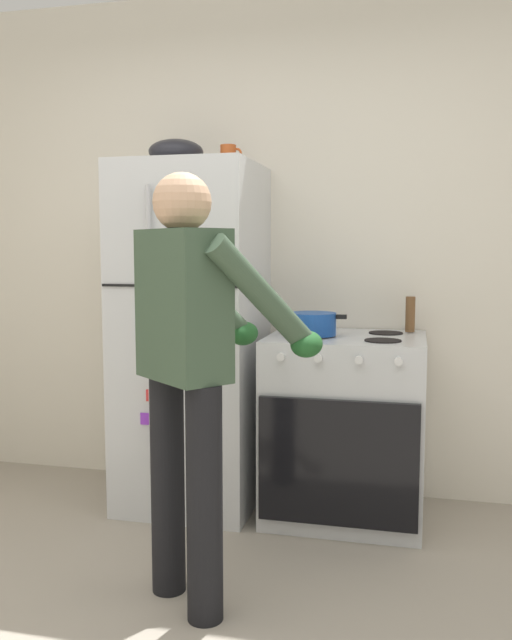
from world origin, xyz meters
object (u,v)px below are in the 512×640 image
object	(u,v)px
person_cook	(193,351)
red_pot	(313,324)
refrigerator	(193,337)
coffee_mug	(229,155)
stove_range	(345,427)
mixing_bowl	(176,152)
pepper_mill	(410,314)

from	to	relation	value
person_cook	red_pot	distance (m)	0.97
refrigerator	person_cook	world-z (taller)	refrigerator
red_pot	coffee_mug	size ratio (longest dim) A/B	2.93
person_cook	coffee_mug	distance (m)	1.33
stove_range	person_cook	xyz separation A→B (m)	(-0.46, -0.96, 0.51)
red_pot	person_cook	bearing A→B (deg)	-108.16
coffee_mug	mixing_bowl	size ratio (longest dim) A/B	0.40
coffee_mug	pepper_mill	world-z (taller)	coffee_mug
stove_range	mixing_bowl	size ratio (longest dim) A/B	3.29
red_pot	pepper_mill	world-z (taller)	pepper_mill
red_pot	pepper_mill	bearing A→B (deg)	28.52
stove_range	refrigerator	bearing A→B (deg)	179.27
coffee_mug	pepper_mill	bearing A→B (deg)	9.35
stove_range	coffee_mug	size ratio (longest dim) A/B	8.13
coffee_mug	stove_range	bearing A→B (deg)	-5.64
refrigerator	stove_range	xyz separation A→B (m)	(0.79, -0.01, -0.43)
refrigerator	pepper_mill	world-z (taller)	refrigerator
person_cook	mixing_bowl	size ratio (longest dim) A/B	5.78
person_cook	stove_range	bearing A→B (deg)	64.29
refrigerator	person_cook	xyz separation A→B (m)	(0.33, -0.97, 0.08)
refrigerator	stove_range	bearing A→B (deg)	-0.73
refrigerator	stove_range	world-z (taller)	refrigerator
red_pot	mixing_bowl	distance (m)	1.11
red_pot	pepper_mill	size ratio (longest dim) A/B	1.84
refrigerator	red_pot	xyz separation A→B (m)	(0.63, -0.05, 0.09)
person_cook	coffee_mug	bearing A→B (deg)	98.39
person_cook	mixing_bowl	xyz separation A→B (m)	(-0.41, 0.97, 0.86)
person_cook	pepper_mill	size ratio (longest dim) A/B	8.96
stove_range	pepper_mill	size ratio (longest dim) A/B	5.10
mixing_bowl	coffee_mug	bearing A→B (deg)	10.78
person_cook	pepper_mill	world-z (taller)	person_cook
stove_range	coffee_mug	bearing A→B (deg)	174.36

